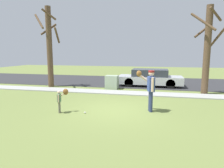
{
  "coord_description": "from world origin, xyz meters",
  "views": [
    {
      "loc": [
        1.72,
        -8.32,
        2.45
      ],
      "look_at": [
        -0.38,
        0.73,
        1.0
      ],
      "focal_mm": 32.44,
      "sensor_mm": 36.0,
      "label": 1
    }
  ],
  "objects_px": {
    "parked_sedan_silver": "(150,78)",
    "baseball": "(85,113)",
    "person_child": "(61,97)",
    "street_tree_near": "(207,48)",
    "utility_cabinet": "(112,82)",
    "street_tree_far": "(49,45)",
    "person_adult": "(150,86)"
  },
  "relations": [
    {
      "from": "parked_sedan_silver",
      "to": "baseball",
      "type": "bearing_deg",
      "value": -106.72
    },
    {
      "from": "person_child",
      "to": "parked_sedan_silver",
      "type": "bearing_deg",
      "value": 50.79
    },
    {
      "from": "person_child",
      "to": "street_tree_near",
      "type": "xyz_separation_m",
      "value": [
        6.53,
        5.38,
        2.07
      ]
    },
    {
      "from": "street_tree_near",
      "to": "parked_sedan_silver",
      "type": "relative_size",
      "value": 1.11
    },
    {
      "from": "person_child",
      "to": "utility_cabinet",
      "type": "relative_size",
      "value": 1.07
    },
    {
      "from": "person_child",
      "to": "street_tree_far",
      "type": "distance_m",
      "value": 7.2
    },
    {
      "from": "person_child",
      "to": "baseball",
      "type": "relative_size",
      "value": 13.2
    },
    {
      "from": "parked_sedan_silver",
      "to": "utility_cabinet",
      "type": "bearing_deg",
      "value": -145.2
    },
    {
      "from": "street_tree_far",
      "to": "parked_sedan_silver",
      "type": "height_order",
      "value": "street_tree_far"
    },
    {
      "from": "street_tree_near",
      "to": "street_tree_far",
      "type": "distance_m",
      "value": 10.27
    },
    {
      "from": "person_adult",
      "to": "utility_cabinet",
      "type": "height_order",
      "value": "person_adult"
    },
    {
      "from": "utility_cabinet",
      "to": "street_tree_far",
      "type": "bearing_deg",
      "value": -178.26
    },
    {
      "from": "person_child",
      "to": "street_tree_far",
      "type": "xyz_separation_m",
      "value": [
        -3.73,
        5.7,
        2.33
      ]
    },
    {
      "from": "utility_cabinet",
      "to": "street_tree_far",
      "type": "distance_m",
      "value": 5.15
    },
    {
      "from": "baseball",
      "to": "parked_sedan_silver",
      "type": "bearing_deg",
      "value": 73.28
    },
    {
      "from": "street_tree_near",
      "to": "street_tree_far",
      "type": "xyz_separation_m",
      "value": [
        -10.26,
        0.32,
        0.25
      ]
    },
    {
      "from": "street_tree_near",
      "to": "parked_sedan_silver",
      "type": "height_order",
      "value": "street_tree_near"
    },
    {
      "from": "baseball",
      "to": "street_tree_far",
      "type": "distance_m",
      "value": 7.9
    },
    {
      "from": "parked_sedan_silver",
      "to": "person_adult",
      "type": "bearing_deg",
      "value": -87.53
    },
    {
      "from": "street_tree_far",
      "to": "utility_cabinet",
      "type": "bearing_deg",
      "value": 1.74
    },
    {
      "from": "person_adult",
      "to": "baseball",
      "type": "relative_size",
      "value": 23.3
    },
    {
      "from": "utility_cabinet",
      "to": "person_adult",
      "type": "bearing_deg",
      "value": -60.49
    },
    {
      "from": "person_adult",
      "to": "street_tree_near",
      "type": "bearing_deg",
      "value": -140.58
    },
    {
      "from": "baseball",
      "to": "street_tree_near",
      "type": "relative_size",
      "value": 0.01
    },
    {
      "from": "street_tree_near",
      "to": "parked_sedan_silver",
      "type": "distance_m",
      "value": 4.48
    },
    {
      "from": "person_adult",
      "to": "utility_cabinet",
      "type": "xyz_separation_m",
      "value": [
        -2.75,
        4.86,
        -0.62
      ]
    },
    {
      "from": "person_child",
      "to": "parked_sedan_silver",
      "type": "relative_size",
      "value": 0.21
    },
    {
      "from": "person_adult",
      "to": "person_child",
      "type": "height_order",
      "value": "person_adult"
    },
    {
      "from": "baseball",
      "to": "street_tree_far",
      "type": "bearing_deg",
      "value": 129.93
    },
    {
      "from": "utility_cabinet",
      "to": "street_tree_far",
      "type": "relative_size",
      "value": 0.16
    },
    {
      "from": "baseball",
      "to": "parked_sedan_silver",
      "type": "height_order",
      "value": "parked_sedan_silver"
    },
    {
      "from": "person_child",
      "to": "parked_sedan_silver",
      "type": "height_order",
      "value": "parked_sedan_silver"
    }
  ]
}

